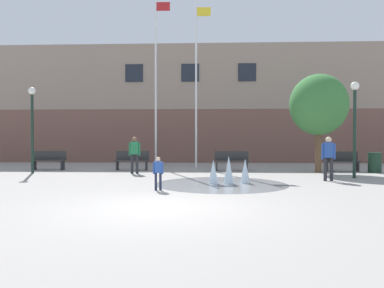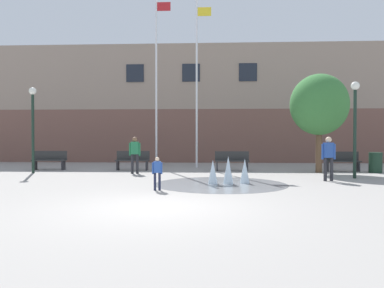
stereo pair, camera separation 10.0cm
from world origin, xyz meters
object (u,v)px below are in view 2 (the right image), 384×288
Objects in this scene: park_bench_left_of_flagpoles at (133,160)px; park_bench_under_right_flagpole at (232,161)px; lamp_post_left_lane at (33,117)px; teen_by_trashcan at (329,155)px; street_tree_near_building at (319,105)px; park_bench_far_right at (342,161)px; flagpole_left at (157,76)px; adult_near_bench at (135,152)px; child_running at (157,171)px; flagpole_right at (197,79)px; park_bench_far_left at (50,160)px; lamp_post_right_lane at (355,115)px; trash_can at (375,163)px.

park_bench_left_of_flagpoles is 4.75m from park_bench_under_right_flagpole.
park_bench_left_of_flagpoles is at bearing 22.83° from lamp_post_left_lane.
park_bench_left_of_flagpoles is 1.01× the size of teen_by_trashcan.
street_tree_near_building reaches higher than park_bench_left_of_flagpoles.
park_bench_far_right is at bearing -1.20° from park_bench_left_of_flagpoles.
flagpole_left is at bearing 154.56° from park_bench_under_right_flagpole.
adult_near_bench is (-9.33, -1.55, 0.45)m from park_bench_far_right.
child_running is 9.04m from street_tree_near_building.
adult_near_bench is at bearing -170.59° from park_bench_far_right.
adult_near_bench is at bearing -159.22° from park_bench_under_right_flagpole.
flagpole_right reaches higher than adult_near_bench.
lamp_post_left_lane is at bearing 141.31° from teen_by_trashcan.
street_tree_near_building is (0.59, 3.28, 2.08)m from teen_by_trashcan.
park_bench_far_left is 0.43× the size of lamp_post_left_lane.
flagpole_right is 8.15m from lamp_post_left_lane.
child_running is 9.53m from flagpole_left.
street_tree_near_building reaches higher than park_bench_under_right_flagpole.
park_bench_under_right_flagpole is 0.18× the size of flagpole_left.
park_bench_under_right_flagpole is 0.43× the size of lamp_post_left_lane.
lamp_post_right_lane reaches higher than trash_can.
lamp_post_right_lane is 3.61m from trash_can.
adult_near_bench is at bearing -97.71° from flagpole_left.
adult_near_bench is 0.43× the size of lamp_post_right_lane.
child_running is at bearing -95.89° from flagpole_right.
street_tree_near_building is (-0.69, 2.33, 0.58)m from lamp_post_right_lane.
park_bench_left_of_flagpoles is 0.18× the size of flagpole_left.
park_bench_far_left reaches higher than trash_can.
lamp_post_left_lane reaches higher than adult_near_bench.
street_tree_near_building is at bearing 106.44° from lamp_post_right_lane.
teen_by_trashcan is 0.42× the size of lamp_post_left_lane.
teen_by_trashcan is 7.87m from adult_near_bench.
adult_near_bench is at bearing -0.57° from lamp_post_left_lane.
park_bench_far_left is at bearing 133.87° from teen_by_trashcan.
park_bench_under_right_flagpole is (4.75, -0.13, 0.00)m from park_bench_left_of_flagpoles.
flagpole_right is 1.98× the size of street_tree_near_building.
adult_near_bench reaches higher than child_running.
lamp_post_right_lane is at bearing -38.23° from flagpole_right.
child_running reaches higher than park_bench_far_right.
park_bench_far_right is 14.07m from lamp_post_left_lane.
park_bench_far_left is 12.88m from street_tree_near_building.
trash_can is 3.58m from street_tree_near_building.
park_bench_far_right is 10.08m from child_running.
adult_near_bench is 0.18× the size of flagpole_left.
teen_by_trashcan is 0.36× the size of street_tree_near_building.
street_tree_near_building is (12.60, -0.84, 2.53)m from park_bench_far_left.
lamp_post_left_lane is (-4.52, 0.05, 1.53)m from adult_near_bench.
park_bench_far_right is (13.84, -0.17, 0.00)m from park_bench_far_left.
adult_near_bench is at bearing -20.87° from park_bench_far_left.
park_bench_left_of_flagpoles is 0.37× the size of street_tree_near_building.
trash_can is (3.10, 3.36, -0.48)m from teen_by_trashcan.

